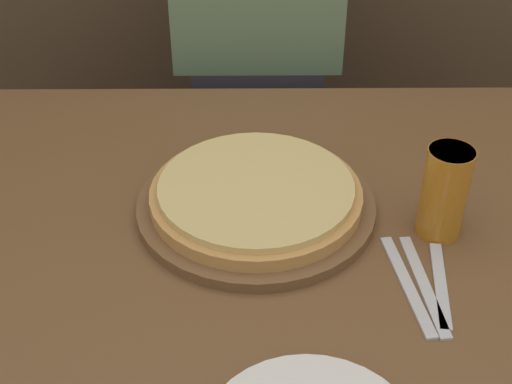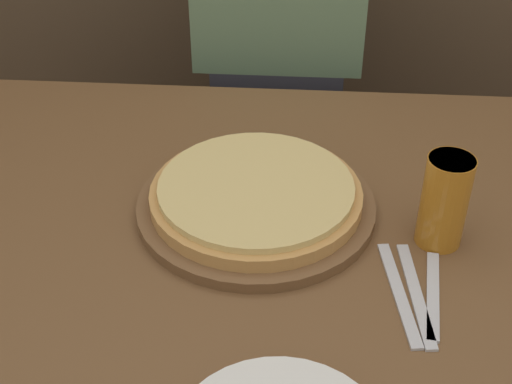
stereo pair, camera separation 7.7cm
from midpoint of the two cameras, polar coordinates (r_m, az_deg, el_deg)
pizza_on_board at (r=1.20m, az=-1.83°, el=-0.59°), size 0.41×0.41×0.06m
beer_glass at (r=1.15m, az=13.06°, el=0.21°), size 0.07×0.07×0.16m
fork at (r=1.09m, az=10.03°, el=-7.37°), size 0.05×0.22×0.00m
dinner_knife at (r=1.10m, az=11.32°, el=-7.33°), size 0.04×0.22×0.00m
spoon at (r=1.10m, az=12.60°, el=-7.29°), size 0.04×0.19×0.00m
diner_person at (r=1.80m, az=-1.14°, el=9.33°), size 0.40×0.21×1.34m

